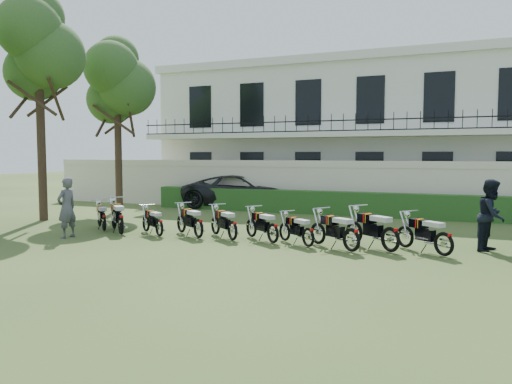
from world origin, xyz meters
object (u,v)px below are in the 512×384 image
at_px(motorcycle_9, 444,238).
at_px(inspector, 67,208).
at_px(motorcycle_6, 308,233).
at_px(motorcycle_4, 233,226).
at_px(motorcycle_0, 104,218).
at_px(tree_west_mid, 39,47).
at_px(motorcycle_8, 391,233).
at_px(suv, 243,191).
at_px(tree_west_near, 118,81).
at_px(motorcycle_1, 121,219).
at_px(motorcycle_3, 198,224).
at_px(motorcycle_7, 352,234).
at_px(motorcycle_5, 273,228).
at_px(officer_4, 492,215).
at_px(motorcycle_2, 159,224).

distance_m(motorcycle_9, inspector, 10.98).
relative_size(motorcycle_6, motorcycle_9, 0.90).
bearing_deg(motorcycle_4, motorcycle_0, 128.93).
relative_size(tree_west_mid, motorcycle_6, 6.25).
distance_m(motorcycle_6, motorcycle_8, 2.20).
distance_m(motorcycle_4, motorcycle_8, 4.57).
bearing_deg(suv, tree_west_near, 118.47).
distance_m(tree_west_near, motorcycle_9, 16.11).
relative_size(motorcycle_1, motorcycle_6, 1.11).
height_order(motorcycle_3, suv, suv).
relative_size(motorcycle_3, motorcycle_4, 1.06).
distance_m(motorcycle_4, motorcycle_7, 3.64).
bearing_deg(motorcycle_5, tree_west_mid, 119.38).
distance_m(tree_west_near, motorcycle_3, 10.49).
bearing_deg(motorcycle_6, officer_4, -36.34).
relative_size(motorcycle_6, officer_4, 0.74).
height_order(motorcycle_1, motorcycle_4, motorcycle_1).
height_order(motorcycle_5, motorcycle_9, motorcycle_9).
bearing_deg(motorcycle_6, tree_west_near, 99.00).
xyz_separation_m(motorcycle_0, motorcycle_4, (4.76, -0.00, 0.02)).
distance_m(motorcycle_1, motorcycle_5, 5.04).
distance_m(motorcycle_1, inspector, 1.66).
distance_m(motorcycle_8, officer_4, 2.81).
bearing_deg(motorcycle_3, motorcycle_7, -59.24).
bearing_deg(motorcycle_7, inspector, 130.56).
distance_m(motorcycle_4, inspector, 5.22).
relative_size(tree_west_mid, motorcycle_7, 5.24).
xyz_separation_m(motorcycle_9, inspector, (-10.88, -1.39, 0.45)).
height_order(motorcycle_7, motorcycle_8, motorcycle_8).
bearing_deg(motorcycle_5, inspector, 139.86).
distance_m(tree_west_mid, motorcycle_6, 12.89).
distance_m(motorcycle_1, motorcycle_4, 3.77).
relative_size(motorcycle_2, motorcycle_5, 0.96).
bearing_deg(officer_4, motorcycle_5, 122.17).
relative_size(motorcycle_3, suv, 0.28).
xyz_separation_m(motorcycle_3, officer_4, (8.14, 1.35, 0.49)).
bearing_deg(suv, motorcycle_3, -169.91).
xyz_separation_m(motorcycle_2, motorcycle_7, (6.05, -0.15, 0.07)).
height_order(tree_west_mid, motorcycle_5, tree_west_mid).
bearing_deg(suv, motorcycle_4, -163.09).
xyz_separation_m(tree_west_near, motorcycle_6, (10.68, -5.50, -5.46)).
bearing_deg(motorcycle_5, motorcycle_2, 130.77).
bearing_deg(motorcycle_8, motorcycle_3, 127.73).
xyz_separation_m(motorcycle_8, inspector, (-9.57, -1.39, 0.41)).
relative_size(motorcycle_3, motorcycle_9, 1.01).
relative_size(motorcycle_3, motorcycle_5, 1.05).
height_order(motorcycle_8, suv, suv).
bearing_deg(motorcycle_9, tree_west_near, 107.50).
bearing_deg(motorcycle_1, inspector, 171.36).
bearing_deg(motorcycle_3, inspector, 144.33).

